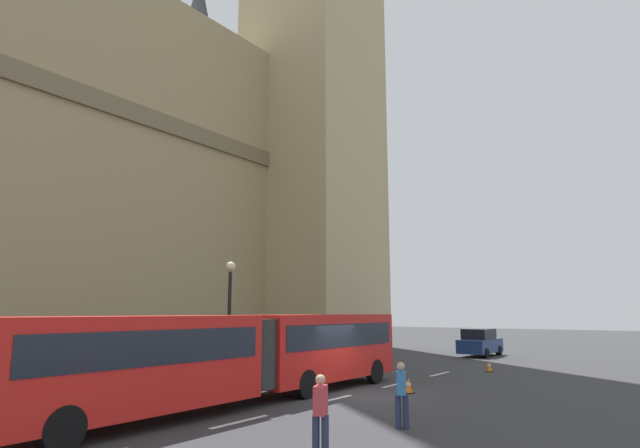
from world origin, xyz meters
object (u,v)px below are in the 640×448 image
street_lamp (229,311)px  pedestrian_near_cones (320,412)px  articulated_bus (243,350)px  traffic_cone_west (409,385)px  sedan_lead (480,343)px  traffic_cone_middle (489,366)px  pedestrian_by_kerb (402,392)px

street_lamp → pedestrian_near_cones: street_lamp is taller
articulated_bus → traffic_cone_west: bearing=-33.6°
articulated_bus → pedestrian_near_cones: 7.03m
street_lamp → pedestrian_near_cones: 12.94m
sedan_lead → traffic_cone_middle: 9.70m
street_lamp → pedestrian_by_kerb: size_ratio=3.12×
traffic_cone_west → pedestrian_near_cones: size_ratio=0.34×
articulated_bus → pedestrian_by_kerb: size_ratio=9.77×
articulated_bus → sedan_lead: (23.04, -0.12, -0.83)m
articulated_bus → street_lamp: 5.96m
pedestrian_near_cones → traffic_cone_west: bearing=15.1°
pedestrian_by_kerb → sedan_lead: bearing=14.3°
articulated_bus → traffic_cone_west: 6.49m
sedan_lead → traffic_cone_west: bearing=-169.2°
traffic_cone_middle → street_lamp: bearing=141.8°
sedan_lead → traffic_cone_west: size_ratio=7.59×
sedan_lead → street_lamp: (-19.37, 4.63, 2.14)m
traffic_cone_middle → traffic_cone_west: bearing=179.0°
street_lamp → sedan_lead: bearing=-13.4°
sedan_lead → street_lamp: bearing=166.6°
sedan_lead → street_lamp: 20.03m
articulated_bus → pedestrian_near_cones: (-3.71, -5.91, -0.83)m
traffic_cone_west → pedestrian_by_kerb: (-5.52, -2.55, 0.63)m
street_lamp → traffic_cone_west: bearing=-78.8°
street_lamp → pedestrian_near_cones: (-7.38, -10.42, -2.14)m
traffic_cone_middle → articulated_bus: bearing=165.4°
sedan_lead → pedestrian_by_kerb: size_ratio=2.60×
traffic_cone_middle → pedestrian_near_cones: (-17.74, -2.25, 0.63)m
pedestrian_by_kerb → street_lamp: bearing=69.6°
sedan_lead → traffic_cone_west: 18.11m
traffic_cone_west → pedestrian_near_cones: 9.31m
traffic_cone_middle → pedestrian_by_kerb: (-14.29, -2.39, 0.63)m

